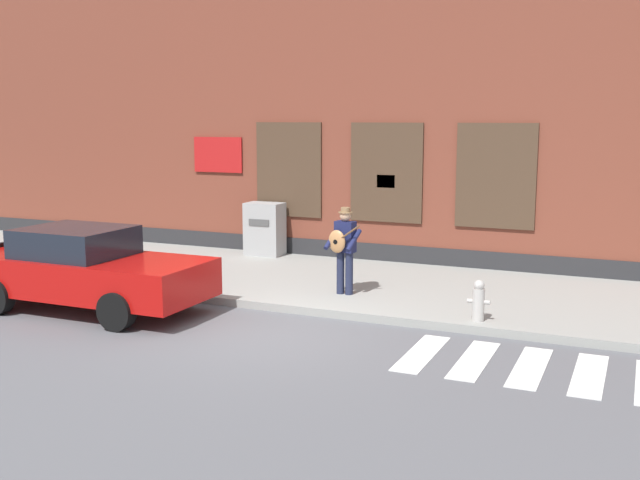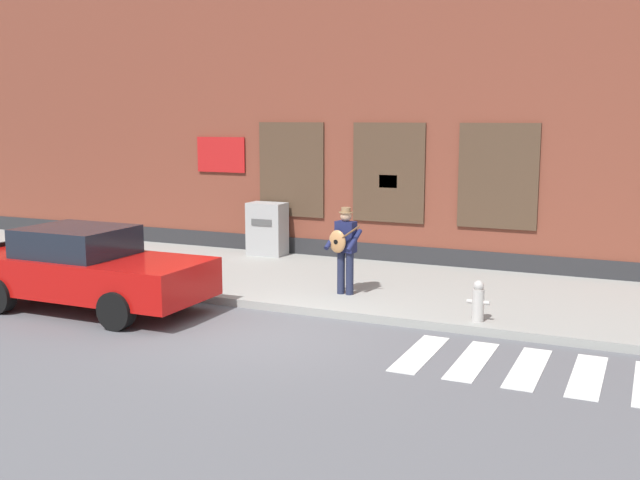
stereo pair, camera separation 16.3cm
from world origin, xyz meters
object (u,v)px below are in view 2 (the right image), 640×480
object	(u,v)px
busker	(344,246)
utility_box	(267,229)
fire_hydrant	(478,301)
red_car	(86,269)

from	to	relation	value
busker	utility_box	bearing A→B (deg)	137.13
utility_box	fire_hydrant	bearing A→B (deg)	-33.03
busker	utility_box	xyz separation A→B (m)	(-3.36, 3.11, -0.30)
busker	fire_hydrant	world-z (taller)	busker
busker	fire_hydrant	size ratio (longest dim) A/B	2.41
utility_box	fire_hydrant	distance (m)	7.33
red_car	fire_hydrant	distance (m)	7.09
red_car	utility_box	bearing A→B (deg)	82.33
busker	red_car	bearing A→B (deg)	-148.74
busker	utility_box	world-z (taller)	busker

